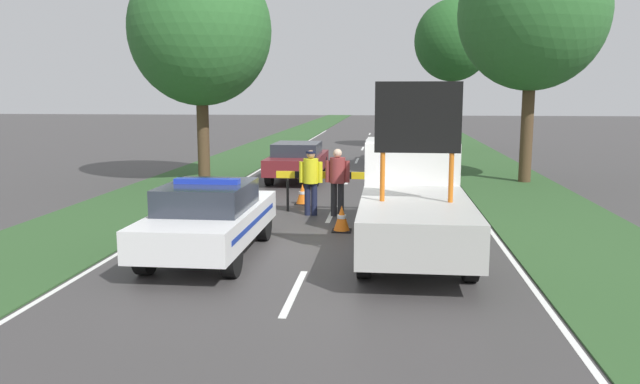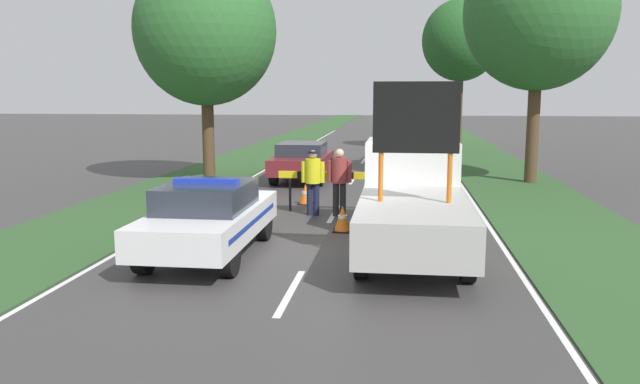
{
  "view_description": "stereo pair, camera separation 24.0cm",
  "coord_description": "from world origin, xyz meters",
  "px_view_note": "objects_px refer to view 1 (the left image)",
  "views": [
    {
      "loc": [
        1.47,
        -12.59,
        3.19
      ],
      "look_at": [
        0.04,
        0.5,
        1.1
      ],
      "focal_mm": 35.0,
      "sensor_mm": 36.0,
      "label": 1
    },
    {
      "loc": [
        1.71,
        -12.56,
        3.19
      ],
      "look_at": [
        0.04,
        0.5,
        1.1
      ],
      "focal_mm": 35.0,
      "sensor_mm": 36.0,
      "label": 2
    }
  ],
  "objects_px": {
    "pedestrian_civilian": "(337,177)",
    "queued_car_wagon_maroon": "(298,160)",
    "police_officer": "(311,177)",
    "roadside_tree_near_right": "(200,31)",
    "roadside_tree_near_left": "(453,41)",
    "queued_car_hatch_blue": "(396,143)",
    "police_car": "(210,217)",
    "road_barrier": "(333,179)",
    "roadside_tree_mid_left": "(533,13)",
    "work_truck": "(413,196)",
    "traffic_cone_near_police": "(342,219)",
    "traffic_cone_centre_front": "(302,194)"
  },
  "relations": [
    {
      "from": "work_truck",
      "to": "road_barrier",
      "type": "relative_size",
      "value": 2.01
    },
    {
      "from": "traffic_cone_near_police",
      "to": "traffic_cone_centre_front",
      "type": "bearing_deg",
      "value": 112.02
    },
    {
      "from": "police_officer",
      "to": "pedestrian_civilian",
      "type": "distance_m",
      "value": 0.7
    },
    {
      "from": "work_truck",
      "to": "roadside_tree_near_left",
      "type": "distance_m",
      "value": 23.53
    },
    {
      "from": "traffic_cone_near_police",
      "to": "queued_car_wagon_maroon",
      "type": "xyz_separation_m",
      "value": [
        -2.27,
        8.46,
        0.45
      ]
    },
    {
      "from": "queued_car_wagon_maroon",
      "to": "queued_car_hatch_blue",
      "type": "bearing_deg",
      "value": -118.11
    },
    {
      "from": "queued_car_wagon_maroon",
      "to": "roadside_tree_near_left",
      "type": "relative_size",
      "value": 0.54
    },
    {
      "from": "traffic_cone_centre_front",
      "to": "queued_car_hatch_blue",
      "type": "distance_m",
      "value": 12.23
    },
    {
      "from": "police_officer",
      "to": "work_truck",
      "type": "bearing_deg",
      "value": 100.3
    },
    {
      "from": "road_barrier",
      "to": "queued_car_wagon_maroon",
      "type": "xyz_separation_m",
      "value": [
        -1.84,
        6.1,
        -0.17
      ]
    },
    {
      "from": "police_car",
      "to": "pedestrian_civilian",
      "type": "bearing_deg",
      "value": 65.15
    },
    {
      "from": "police_car",
      "to": "police_officer",
      "type": "height_order",
      "value": "police_officer"
    },
    {
      "from": "pedestrian_civilian",
      "to": "roadside_tree_near_left",
      "type": "distance_m",
      "value": 20.91
    },
    {
      "from": "road_barrier",
      "to": "roadside_tree_mid_left",
      "type": "relative_size",
      "value": 0.35
    },
    {
      "from": "traffic_cone_near_police",
      "to": "roadside_tree_mid_left",
      "type": "height_order",
      "value": "roadside_tree_mid_left"
    },
    {
      "from": "roadside_tree_mid_left",
      "to": "police_officer",
      "type": "bearing_deg",
      "value": -134.95
    },
    {
      "from": "work_truck",
      "to": "traffic_cone_centre_front",
      "type": "relative_size",
      "value": 10.31
    },
    {
      "from": "traffic_cone_near_police",
      "to": "queued_car_wagon_maroon",
      "type": "relative_size",
      "value": 0.14
    },
    {
      "from": "pedestrian_civilian",
      "to": "roadside_tree_mid_left",
      "type": "distance_m",
      "value": 10.56
    },
    {
      "from": "roadside_tree_near_left",
      "to": "roadside_tree_mid_left",
      "type": "relative_size",
      "value": 0.96
    },
    {
      "from": "police_officer",
      "to": "traffic_cone_near_police",
      "type": "relative_size",
      "value": 2.81
    },
    {
      "from": "roadside_tree_mid_left",
      "to": "traffic_cone_near_police",
      "type": "bearing_deg",
      "value": -124.14
    },
    {
      "from": "work_truck",
      "to": "queued_car_hatch_blue",
      "type": "height_order",
      "value": "work_truck"
    },
    {
      "from": "roadside_tree_near_right",
      "to": "police_car",
      "type": "bearing_deg",
      "value": -72.7
    },
    {
      "from": "road_barrier",
      "to": "pedestrian_civilian",
      "type": "distance_m",
      "value": 0.57
    },
    {
      "from": "queued_car_wagon_maroon",
      "to": "roadside_tree_near_left",
      "type": "bearing_deg",
      "value": -117.37
    },
    {
      "from": "road_barrier",
      "to": "roadside_tree_near_right",
      "type": "relative_size",
      "value": 0.38
    },
    {
      "from": "roadside_tree_near_left",
      "to": "traffic_cone_centre_front",
      "type": "bearing_deg",
      "value": -108.1
    },
    {
      "from": "police_car",
      "to": "queued_car_hatch_blue",
      "type": "bearing_deg",
      "value": 79.79
    },
    {
      "from": "police_officer",
      "to": "queued_car_hatch_blue",
      "type": "bearing_deg",
      "value": -128.7
    },
    {
      "from": "queued_car_wagon_maroon",
      "to": "road_barrier",
      "type": "bearing_deg",
      "value": 106.76
    },
    {
      "from": "work_truck",
      "to": "traffic_cone_centre_front",
      "type": "bearing_deg",
      "value": -56.1
    },
    {
      "from": "police_car",
      "to": "work_truck",
      "type": "relative_size",
      "value": 0.75
    },
    {
      "from": "traffic_cone_centre_front",
      "to": "police_car",
      "type": "bearing_deg",
      "value": -99.78
    },
    {
      "from": "police_car",
      "to": "roadside_tree_mid_left",
      "type": "bearing_deg",
      "value": 55.29
    },
    {
      "from": "pedestrian_civilian",
      "to": "queued_car_wagon_maroon",
      "type": "xyz_separation_m",
      "value": [
        -2.01,
        6.63,
        -0.29
      ]
    },
    {
      "from": "police_car",
      "to": "police_officer",
      "type": "distance_m",
      "value": 4.59
    },
    {
      "from": "queued_car_wagon_maroon",
      "to": "roadside_tree_mid_left",
      "type": "bearing_deg",
      "value": -177.6
    },
    {
      "from": "police_car",
      "to": "traffic_cone_near_police",
      "type": "height_order",
      "value": "police_car"
    },
    {
      "from": "traffic_cone_centre_front",
      "to": "traffic_cone_near_police",
      "type": "bearing_deg",
      "value": -67.98
    },
    {
      "from": "police_officer",
      "to": "roadside_tree_near_right",
      "type": "xyz_separation_m",
      "value": [
        -4.61,
        5.74,
        4.33
      ]
    },
    {
      "from": "traffic_cone_near_police",
      "to": "queued_car_wagon_maroon",
      "type": "bearing_deg",
      "value": 105.0
    },
    {
      "from": "police_car",
      "to": "queued_car_wagon_maroon",
      "type": "height_order",
      "value": "police_car"
    },
    {
      "from": "traffic_cone_centre_front",
      "to": "roadside_tree_mid_left",
      "type": "bearing_deg",
      "value": 35.92
    },
    {
      "from": "pedestrian_civilian",
      "to": "queued_car_wagon_maroon",
      "type": "relative_size",
      "value": 0.39
    },
    {
      "from": "roadside_tree_near_right",
      "to": "work_truck",
      "type": "bearing_deg",
      "value": -51.15
    },
    {
      "from": "road_barrier",
      "to": "traffic_cone_near_police",
      "type": "xyz_separation_m",
      "value": [
        0.43,
        -2.36,
        -0.62
      ]
    },
    {
      "from": "police_officer",
      "to": "roadside_tree_near_right",
      "type": "bearing_deg",
      "value": -79.99
    },
    {
      "from": "road_barrier",
      "to": "pedestrian_civilian",
      "type": "bearing_deg",
      "value": -77.01
    },
    {
      "from": "road_barrier",
      "to": "queued_car_hatch_blue",
      "type": "xyz_separation_m",
      "value": [
        1.84,
        13.0,
        -0.05
      ]
    }
  ]
}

